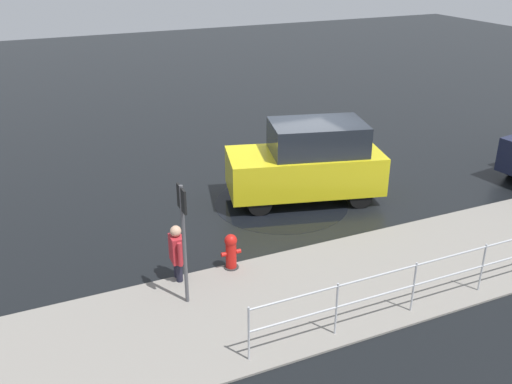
# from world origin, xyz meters

# --- Properties ---
(ground_plane) EXTENTS (60.00, 60.00, 0.00)m
(ground_plane) POSITION_xyz_m (0.00, 0.00, 0.00)
(ground_plane) COLOR black
(kerb_strip) EXTENTS (24.00, 3.20, 0.04)m
(kerb_strip) POSITION_xyz_m (0.00, 4.20, 0.02)
(kerb_strip) COLOR gray
(kerb_strip) RESTS_ON ground
(moving_hatchback) EXTENTS (4.20, 2.64, 2.06)m
(moving_hatchback) POSITION_xyz_m (-0.01, 0.32, 1.03)
(moving_hatchback) COLOR yellow
(moving_hatchback) RESTS_ON ground
(fire_hydrant) EXTENTS (0.42, 0.31, 0.80)m
(fire_hydrant) POSITION_xyz_m (3.10, 2.75, 0.40)
(fire_hydrant) COLOR red
(fire_hydrant) RESTS_ON ground
(pedestrian) EXTENTS (0.25, 0.57, 1.22)m
(pedestrian) POSITION_xyz_m (4.21, 2.71, 0.68)
(pedestrian) COLOR #B2262D
(pedestrian) RESTS_ON ground
(metal_railing) EXTENTS (8.08, 0.04, 1.05)m
(metal_railing) POSITION_xyz_m (-0.14, 5.46, 0.71)
(metal_railing) COLOR #B7BABF
(metal_railing) RESTS_ON ground
(sign_post) EXTENTS (0.07, 0.44, 2.40)m
(sign_post) POSITION_xyz_m (4.29, 3.52, 1.58)
(sign_post) COLOR #4C4C51
(sign_post) RESTS_ON ground
(puddle_patch) EXTENTS (3.43, 3.43, 0.01)m
(puddle_patch) POSITION_xyz_m (0.73, 0.31, 0.00)
(puddle_patch) COLOR black
(puddle_patch) RESTS_ON ground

